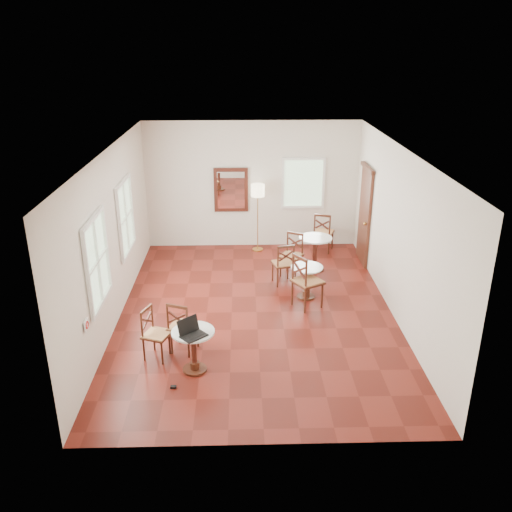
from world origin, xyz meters
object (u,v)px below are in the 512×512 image
Objects in this scene: cafe_table_mid at (306,278)px; laptop at (191,331)px; chair_near_b at (156,334)px; chair_mid_b at (306,281)px; mouse at (192,330)px; cafe_table_back at (315,250)px; power_adapter at (173,387)px; floor_lamp at (258,195)px; chair_mid_a at (283,264)px; water_glass at (183,324)px; chair_back_a at (323,232)px; chair_near_a at (182,326)px; cafe_table_near at (194,346)px; navy_mug at (190,325)px; chair_back_b at (292,255)px.

laptop is at bearing -127.96° from cafe_table_mid.
cafe_table_mid is at bearing -30.99° from chair_near_b.
chair_mid_b is 2.84m from mouse.
cafe_table_back is 4.98m from power_adapter.
floor_lamp is at bearing 59.85° from mouse.
mouse is at bearing 48.29° from chair_mid_a.
laptop is 0.84m from power_adapter.
chair_mid_a is 3.50m from mouse.
cafe_table_mid is at bearing 47.48° from water_glass.
floor_lamp is at bearing 18.14° from chair_back_a.
power_adapter is (-2.21, -2.50, -0.51)m from chair_mid_b.
chair_mid_b is at bearing 43.01° from water_glass.
chair_near_a is at bearing -139.57° from cafe_table_mid.
mouse is at bearing -102.60° from chair_near_b.
chair_mid_a is at bearing 59.81° from water_glass.
laptop reaches higher than mouse.
chair_near_b is 9.85× the size of power_adapter.
water_glass is (-1.27, -4.89, -0.62)m from floor_lamp.
cafe_table_mid is 3.17m from water_glass.
water_glass is at bearing 77.31° from power_adapter.
cafe_table_near is 0.81× the size of chair_near_b.
cafe_table_mid is 1.38m from cafe_table_back.
mouse reaches higher than cafe_table_near.
chair_near_a is (-2.21, -1.88, 0.04)m from cafe_table_mid.
chair_mid_b is at bearing 29.28° from mouse.
cafe_table_near is 1.49× the size of laptop.
floor_lamp reaches higher than laptop.
chair_back_a is (0.68, 2.46, 0.07)m from cafe_table_mid.
laptop reaches higher than chair_mid_a.
cafe_table_back is at bearing -151.54° from chair_mid_a.
chair_near_a is 0.58m from navy_mug.
cafe_table_back is at bearing 57.33° from navy_mug.
water_glass reaches higher than mouse.
chair_mid_b is at bearing -36.08° from chair_near_b.
chair_near_a is 0.54m from water_glass.
floor_lamp is 14.10× the size of water_glass.
chair_mid_b is at bearing 46.77° from cafe_table_near.
cafe_table_near is 5.99× the size of water_glass.
chair_near_a reaches higher than power_adapter.
chair_mid_b reaches higher than chair_back_a.
cafe_table_near is 5.57m from chair_back_a.
water_glass is (-2.08, -1.94, 0.21)m from chair_mid_b.
laptop reaches higher than chair_back_b.
chair_mid_a is at bearing -76.27° from floor_lamp.
cafe_table_mid is 0.87× the size of cafe_table_back.
floor_lamp is 5.28m from laptop.
chair_near_a is 4.73m from floor_lamp.
navy_mug is (-0.04, 0.21, -0.01)m from laptop.
power_adapter is (-0.12, -0.55, -0.72)m from water_glass.
power_adapter is (-2.26, -2.88, -0.39)m from cafe_table_mid.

